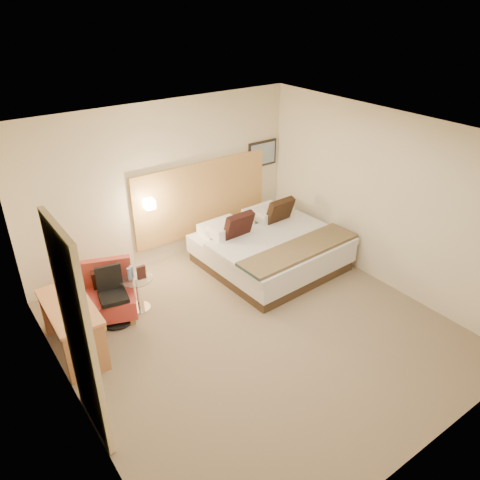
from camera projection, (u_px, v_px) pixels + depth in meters
floor at (256, 331)px, 6.46m from camera, size 4.80×5.00×0.02m
ceiling at (260, 138)px, 5.17m from camera, size 4.80×5.00×0.02m
wall_back at (164, 185)px, 7.61m from camera, size 4.80×0.02×2.70m
wall_front at (435, 360)px, 4.03m from camera, size 4.80×0.02×2.70m
wall_left at (63, 315)px, 4.58m from camera, size 0.02×5.00×2.70m
wall_right at (384, 200)px, 7.06m from camera, size 0.02×5.00×2.70m
headboard_panel at (202, 198)px, 8.13m from camera, size 2.60×0.04×1.30m
art_frame at (262, 154)px, 8.56m from camera, size 0.62×0.03×0.47m
art_canvas at (263, 154)px, 8.54m from camera, size 0.54×0.01×0.39m
lamp_arm at (147, 203)px, 7.46m from camera, size 0.02×0.12×0.02m
lamp_shade at (149, 204)px, 7.42m from camera, size 0.15×0.15×0.15m
curtain at (79, 337)px, 4.49m from camera, size 0.06×0.90×2.42m
bottle_a at (129, 274)px, 6.60m from camera, size 0.06×0.06×0.19m
bottle_b at (132, 272)px, 6.65m from camera, size 0.06×0.06×0.19m
menu_folder at (141, 272)px, 6.62m from camera, size 0.12×0.05×0.21m
bed at (270, 248)px, 7.84m from camera, size 2.16×2.11×1.02m
lounge_chair at (108, 295)px, 6.65m from camera, size 0.93×0.87×0.79m
side_table at (138, 292)px, 6.77m from camera, size 0.49×0.49×0.52m
desk at (72, 315)px, 5.83m from camera, size 0.56×1.19×0.74m
desk_chair at (114, 300)px, 6.51m from camera, size 0.54×0.54×0.82m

